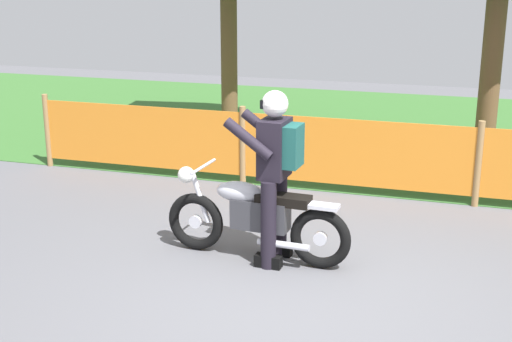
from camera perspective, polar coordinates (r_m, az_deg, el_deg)
ground at (r=6.23m, az=3.01°, el=-10.29°), size 24.00×24.00×0.02m
grass_verge at (r=12.62m, az=10.92°, el=3.29°), size 24.00×7.62×0.01m
barrier_fence at (r=8.82m, az=8.05°, el=1.44°), size 8.95×0.08×1.05m
motorcycle_lead at (r=6.84m, az=-0.10°, el=-3.72°), size 1.91×0.56×0.90m
rider_lead at (r=6.61m, az=1.58°, el=0.26°), size 0.69×0.57×1.69m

